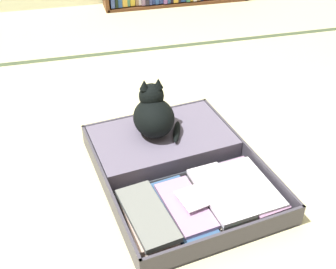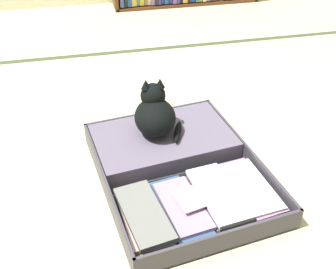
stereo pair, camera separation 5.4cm
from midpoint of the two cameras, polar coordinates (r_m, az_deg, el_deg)
ground_plane at (r=1.93m, az=1.89°, el=-4.92°), size 10.00×10.00×0.00m
tatami_border at (r=3.05m, az=-5.25°, el=11.23°), size 4.80×0.05×0.00m
open_suitcase at (r=1.89m, az=0.21°, el=-4.19°), size 0.78×0.94×0.10m
black_cat at (r=1.95m, az=-2.76°, el=2.79°), size 0.24×0.24×0.26m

